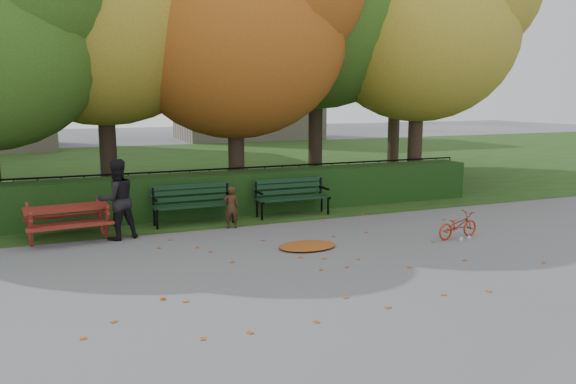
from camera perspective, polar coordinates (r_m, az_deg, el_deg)
name	(u,v)px	position (r m, az deg, el deg)	size (l,w,h in m)	color
ground	(315,261)	(9.86, 2.74, -7.03)	(90.00, 90.00, 0.00)	slate
grass_strip	(168,168)	(23.08, -12.12, 2.43)	(90.00, 90.00, 0.00)	#1D3315
building_right	(247,48)	(38.60, -4.22, 14.36)	(9.00, 6.00, 12.00)	#A29581
hedge	(238,193)	(13.85, -5.13, -0.05)	(13.00, 0.90, 1.00)	black
iron_fence	(229,186)	(14.60, -6.06, 0.58)	(14.00, 0.04, 1.02)	black
tree_c	(249,20)	(15.43, -3.97, 17.07)	(6.30, 6.00, 8.00)	#31231A
tree_e	(433,20)	(17.92, 14.55, 16.60)	(6.09, 5.80, 8.16)	#31231A
tree_g	(408,27)	(22.23, 12.10, 16.03)	(6.30, 6.00, 8.55)	#31231A
bench_left	(193,201)	(12.76, -9.65, -0.90)	(1.80, 0.57, 0.88)	black
bench_right	(291,194)	(13.48, 0.35, -0.20)	(1.80, 0.57, 0.88)	black
picnic_table	(67,214)	(11.98, -21.53, -2.10)	(1.71, 1.43, 0.77)	maroon
leaf_pile	(308,246)	(10.69, 2.00, -5.48)	(1.12, 0.78, 0.08)	maroon
leaf_scatter	(308,256)	(10.12, 2.01, -6.55)	(9.00, 5.70, 0.01)	maroon
child	(231,207)	(12.22, -5.80, -1.56)	(0.34, 0.22, 0.92)	#392212
adult	(117,199)	(11.67, -16.99, -0.73)	(0.79, 0.61, 1.62)	black
bicycle	(458,225)	(11.85, 16.87, -3.25)	(0.35, 1.02, 0.53)	#A9280F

